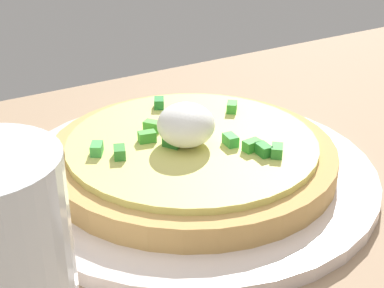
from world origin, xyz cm
name	(u,v)px	position (x,y,z in cm)	size (l,w,h in cm)	color
dining_table	(236,262)	(0.00, 0.00, 1.53)	(98.82, 64.71, 3.06)	#9B7E61
plate	(192,173)	(-1.80, -8.61, 3.58)	(28.16, 28.16, 1.04)	silver
pizza	(192,153)	(-1.77, -8.60, 5.38)	(21.81, 21.81, 5.52)	tan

